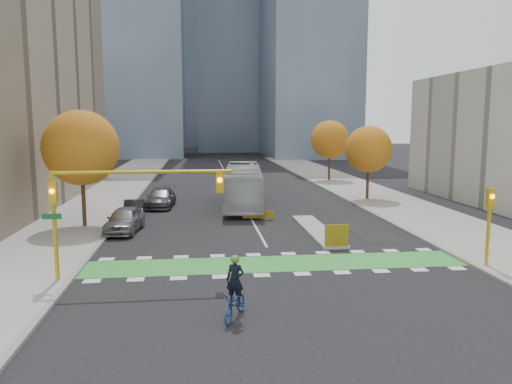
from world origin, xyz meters
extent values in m
plane|color=black|center=(0.00, 0.00, 0.00)|extent=(300.00, 300.00, 0.00)
cube|color=gray|center=(-13.50, 20.00, 0.07)|extent=(7.00, 120.00, 0.15)
cube|color=gray|center=(13.50, 20.00, 0.07)|extent=(7.00, 120.00, 0.15)
cube|color=gray|center=(-10.00, 20.00, 0.07)|extent=(0.30, 120.00, 0.16)
cube|color=gray|center=(10.00, 20.00, 0.07)|extent=(0.30, 120.00, 0.16)
cube|color=green|center=(0.00, 1.50, 0.01)|extent=(20.00, 3.00, 0.01)
cube|color=silver|center=(0.00, 40.00, 0.01)|extent=(0.15, 70.00, 0.01)
cube|color=black|center=(7.50, 30.00, 0.01)|extent=(2.50, 50.00, 0.01)
cube|color=gray|center=(4.00, 9.00, 0.08)|extent=(1.60, 10.00, 0.16)
cube|color=yellow|center=(4.00, 4.20, 0.80)|extent=(1.40, 0.12, 1.30)
cube|color=#47566B|center=(20.00, 85.00, 30.00)|extent=(18.00, 24.00, 60.00)
cube|color=#47566B|center=(-4.00, 140.00, 40.00)|extent=(26.00, 26.00, 80.00)
cylinder|color=#332114|center=(-12.00, 12.00, 2.62)|extent=(0.28, 0.28, 5.25)
sphere|color=#B46A16|center=(-12.00, 12.00, 5.62)|extent=(5.20, 5.20, 5.20)
cylinder|color=#332114|center=(12.00, 22.00, 2.27)|extent=(0.28, 0.28, 4.55)
sphere|color=#B46A16|center=(12.00, 22.00, 4.88)|extent=(4.40, 4.40, 4.40)
cylinder|color=#332114|center=(12.50, 38.00, 2.45)|extent=(0.28, 0.28, 4.90)
sphere|color=#B46A16|center=(12.50, 38.00, 5.25)|extent=(4.80, 4.80, 4.80)
cylinder|color=#BF9914|center=(-10.50, -0.50, 2.60)|extent=(0.20, 0.20, 5.20)
cylinder|color=#BF9914|center=(-6.50, -0.50, 5.10)|extent=(8.20, 0.16, 0.16)
cube|color=#BF9914|center=(-10.50, -0.50, 4.20)|extent=(0.35, 0.28, 1.00)
sphere|color=orange|center=(-10.50, -0.68, 4.30)|extent=(0.22, 0.22, 0.22)
cube|color=#BF9914|center=(-3.00, -0.50, 4.60)|extent=(0.35, 0.28, 1.00)
sphere|color=orange|center=(-3.00, -0.68, 4.70)|extent=(0.22, 0.22, 0.22)
cube|color=#0C5926|center=(-10.50, -0.90, 3.20)|extent=(0.85, 0.04, 0.25)
cylinder|color=#BF9914|center=(10.50, -0.50, 2.00)|extent=(0.18, 0.18, 4.00)
cube|color=#BF9914|center=(10.50, -0.50, 3.60)|extent=(0.35, 0.28, 1.00)
sphere|color=orange|center=(10.50, -0.68, 3.70)|extent=(0.22, 0.22, 0.22)
imported|color=navy|center=(-2.68, -5.64, 0.56)|extent=(1.52, 2.25, 1.12)
imported|color=black|center=(-2.68, -5.64, 1.51)|extent=(0.82, 0.69, 1.90)
sphere|color=#597F2D|center=(-2.68, -5.64, 2.30)|extent=(0.32, 0.32, 0.32)
imported|color=#B7BCBF|center=(-0.11, 19.67, 1.85)|extent=(4.33, 13.54, 3.71)
imported|color=gray|center=(-9.00, 10.28, 0.85)|extent=(2.54, 5.18, 1.70)
imported|color=black|center=(-9.00, 15.28, 0.69)|extent=(1.78, 4.30, 1.39)
imported|color=#46464A|center=(-7.32, 20.28, 0.80)|extent=(2.65, 5.68, 1.60)
camera|label=1|loc=(-3.96, -23.60, 7.32)|focal=35.00mm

